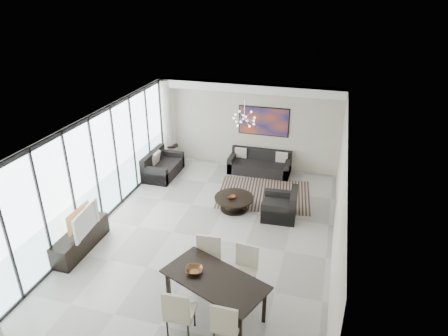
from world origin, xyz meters
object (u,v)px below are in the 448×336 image
(tv_console, at_px, (80,240))
(dining_table, at_px, (215,282))
(sofa_main, at_px, (260,165))
(coffee_table, at_px, (234,202))
(television, at_px, (82,220))

(tv_console, bearing_deg, dining_table, -15.73)
(sofa_main, bearing_deg, dining_table, -86.47)
(coffee_table, distance_m, tv_console, 4.12)
(tv_console, bearing_deg, coffee_table, 42.42)
(coffee_table, distance_m, dining_table, 3.89)
(coffee_table, relative_size, dining_table, 0.50)
(television, bearing_deg, sofa_main, -35.54)
(dining_table, bearing_deg, coffee_table, 99.18)
(sofa_main, height_order, tv_console, sofa_main)
(coffee_table, distance_m, sofa_main, 2.55)
(tv_console, xyz_separation_m, dining_table, (3.65, -1.03, 0.46))
(sofa_main, xyz_separation_m, dining_table, (0.39, -6.34, 0.48))
(tv_console, height_order, television, television)
(television, xyz_separation_m, dining_table, (3.49, -1.01, -0.12))
(coffee_table, bearing_deg, dining_table, -80.82)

